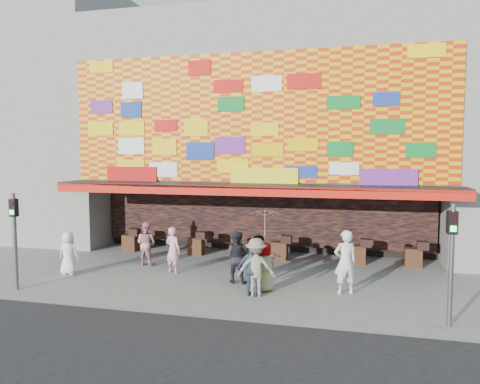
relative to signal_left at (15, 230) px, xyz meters
The scene contains 15 objects.
ground 6.64m from the signal_left, 13.61° to the left, with size 90.00×90.00×0.00m, color slate.
shop_building 11.98m from the signal_left, 57.35° to the left, with size 15.20×9.40×10.00m.
neighbor_left 12.40m from the signal_left, 125.59° to the left, with size 11.00×8.00×12.00m, color gray.
signal_left is the anchor object (origin of this frame).
signal_right 12.40m from the signal_left, ahead, with size 0.22×0.20×3.00m.
ped_a 2.32m from the signal_left, 76.52° to the left, with size 0.73×0.48×1.50m, color white.
ped_b 5.10m from the signal_left, 38.55° to the left, with size 0.59×0.39×1.63m, color pink.
ped_c 6.91m from the signal_left, 20.97° to the left, with size 0.82×0.64×1.69m, color black.
ped_d 7.48m from the signal_left, ahead, with size 1.11×0.64×1.72m, color gray.
ped_e 7.39m from the signal_left, ahead, with size 0.93×0.39×1.58m, color #394F65.
ped_f 7.65m from the signal_left, 21.20° to the left, with size 1.44×0.46×1.56m, color gray.
ped_g 7.74m from the signal_left, 12.90° to the left, with size 0.74×0.48×1.51m, color gray.
ped_h 10.11m from the signal_left, 12.09° to the left, with size 0.70×0.46×1.92m, color silver.
ped_i 4.77m from the signal_left, 57.93° to the left, with size 0.79×0.61×1.62m, color #CC8486.
parasol 7.67m from the signal_left, 12.90° to the left, with size 1.14×1.15×1.78m.
Camera 1 is at (4.00, -13.50, 4.23)m, focal length 35.00 mm.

